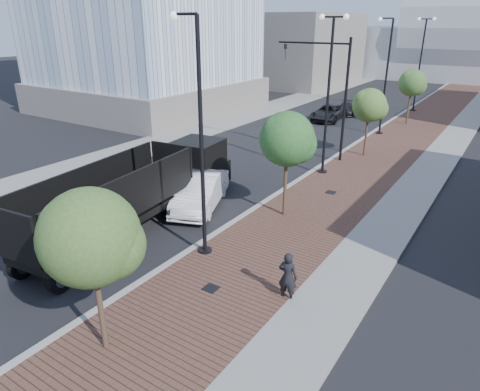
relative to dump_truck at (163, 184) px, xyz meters
The scene contains 23 objects.
sidewalk 28.59m from the dump_truck, 75.08° to the left, with size 7.00×140.00×0.12m, color #4C2D23.
concrete_strip 29.40m from the dump_truck, 69.98° to the left, with size 2.40×140.00×0.13m, color slate.
curb 27.90m from the dump_truck, 82.05° to the left, with size 0.30×140.00×0.14m, color gray.
west_sidewalk 29.11m from the dump_truck, 108.33° to the left, with size 4.00×140.00×0.12m, color slate.
dump_truck is the anchor object (origin of this frame).
white_sedan 1.91m from the dump_truck, 43.86° to the left, with size 1.81×5.19×1.71m, color silver.
dark_car_mid 24.66m from the dump_truck, 93.25° to the left, with size 2.40×5.21×1.45m, color black.
dark_car_far 28.49m from the dump_truck, 92.03° to the left, with size 1.65×4.06×1.18m, color black.
pedestrian 9.36m from the dump_truck, 21.02° to the right, with size 0.67×0.44×1.83m, color black.
streetlight_1 5.78m from the dump_truck, 28.92° to the right, with size 1.44×0.56×9.21m.
streetlight_2 11.13m from the dump_truck, 65.11° to the left, with size 1.72×0.56×9.28m.
streetlight_3 22.23m from the dump_truck, 78.63° to the left, with size 1.44×0.56×9.21m.
streetlight_4 34.07m from the dump_truck, 82.45° to the left, with size 1.72×0.56×9.28m.
traffic_mast 13.58m from the dump_truck, 74.25° to the left, with size 5.09×0.20×8.00m.
tree_0 10.28m from the dump_truck, 56.70° to the right, with size 2.66×2.66×5.01m.
tree_1 6.59m from the dump_truck, 25.52° to the left, with size 2.57×2.55×5.18m.
tree_2 15.79m from the dump_truck, 69.39° to the left, with size 2.35×2.29×4.77m.
tree_3 27.30m from the dump_truck, 78.33° to the left, with size 2.41×2.37×4.99m.
tower_podium 28.11m from the dump_truck, 135.78° to the left, with size 19.00×19.00×3.00m, color slate.
convention_center 72.77m from the dump_truck, 88.54° to the left, with size 50.00×30.00×50.00m.
commercial_block_nw 50.40m from the dump_truck, 108.74° to the left, with size 14.00×20.00×10.00m, color slate.
utility_cover_1 7.75m from the dump_truck, 35.12° to the right, with size 0.50×0.50×0.02m, color black.
utility_cover_2 9.18m from the dump_truck, 46.55° to the left, with size 0.50×0.50×0.02m, color black.
Camera 1 is at (10.30, -2.10, 8.88)m, focal length 32.04 mm.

